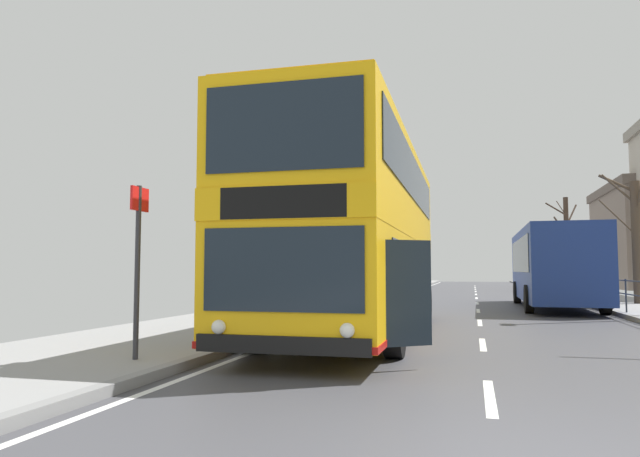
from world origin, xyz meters
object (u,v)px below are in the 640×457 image
Objects in this scene: double_decker_bus_main at (359,235)px; background_bus_far_lane at (553,265)px; bare_tree_far_01 at (637,237)px; bare_tree_far_00 at (566,240)px; bus_stop_sign_near at (138,251)px.

double_decker_bus_main is 12.05m from background_bus_far_lane.
bare_tree_far_01 is at bearing 53.83° from double_decker_bus_main.
bare_tree_far_00 is at bearing 73.39° from double_decker_bus_main.
bus_stop_sign_near is at bearing -115.89° from background_bus_far_lane.
bus_stop_sign_near is at bearing -122.30° from bare_tree_far_01.
bus_stop_sign_near is at bearing -112.51° from double_decker_bus_main.
bare_tree_far_01 is at bearing -90.11° from bare_tree_far_00.
bare_tree_far_01 reaches higher than double_decker_bus_main.
bare_tree_far_00 is 17.77m from bare_tree_far_01.
bare_tree_far_00 is (8.92, 29.92, 1.28)m from double_decker_bus_main.
bare_tree_far_00 reaches higher than background_bus_far_lane.
bare_tree_far_01 is (-0.03, -17.76, -0.77)m from bare_tree_far_00.
double_decker_bus_main is 31.25m from bare_tree_far_00.
double_decker_bus_main is 5.99m from bus_stop_sign_near.
bare_tree_far_01 is (11.18, 17.68, 1.04)m from bus_stop_sign_near.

